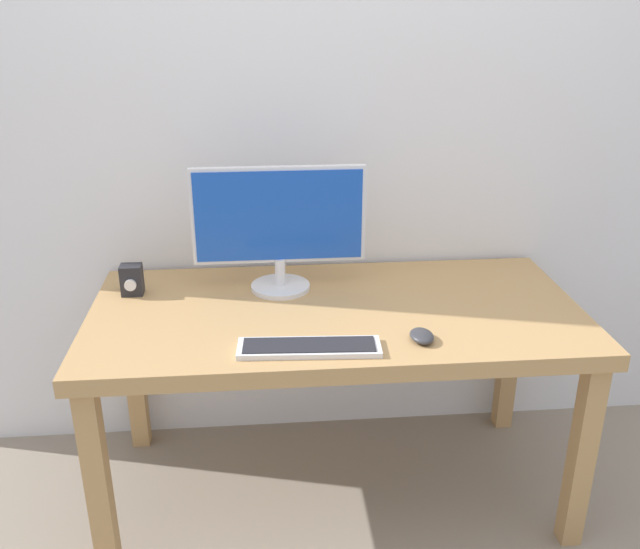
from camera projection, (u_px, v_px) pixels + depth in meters
name	position (u px, v px, depth m)	size (l,w,h in m)	color
ground_plane	(334.00, 485.00, 2.52)	(6.00, 6.00, 0.00)	gray
wall_back	(324.00, 48.00, 2.35)	(3.09, 0.04, 3.00)	silver
desk	(336.00, 329.00, 2.27)	(1.60, 0.78, 0.72)	tan
monitor	(279.00, 224.00, 2.31)	(0.58, 0.20, 0.43)	silver
keyboard_primary	(309.00, 347.00, 1.97)	(0.42, 0.14, 0.02)	silver
mouse	(422.00, 336.00, 2.03)	(0.07, 0.10, 0.03)	#333338
audio_controller	(132.00, 280.00, 2.33)	(0.07, 0.07, 0.11)	#232328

